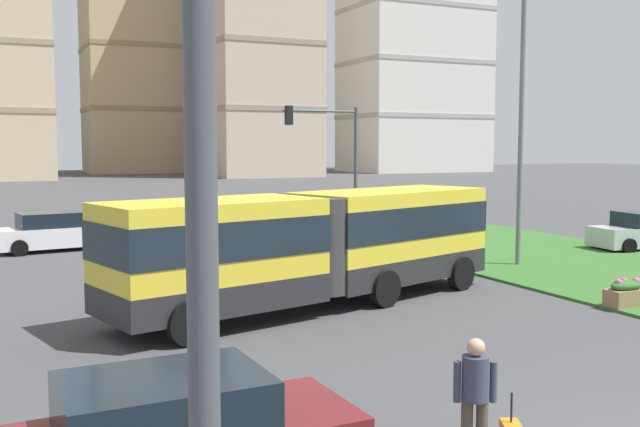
# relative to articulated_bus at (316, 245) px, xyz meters

# --- Properties ---
(articulated_bus) EXTENTS (11.97, 5.73, 3.00)m
(articulated_bus) POSITION_rel_articulated_bus_xyz_m (0.00, 0.00, 0.00)
(articulated_bus) COLOR yellow
(articulated_bus) RESTS_ON ground
(car_white_van) EXTENTS (4.60, 2.49, 1.58)m
(car_white_van) POSITION_rel_articulated_bus_xyz_m (-5.51, 13.97, -0.90)
(car_white_van) COLOR silver
(car_white_van) RESTS_ON ground
(pedestrian_crossing) EXTENTS (0.53, 0.36, 1.74)m
(pedestrian_crossing) POSITION_rel_articulated_bus_xyz_m (-2.11, -9.78, -0.65)
(pedestrian_crossing) COLOR #4C4238
(pedestrian_crossing) RESTS_ON ground
(flower_planter_2) EXTENTS (1.10, 0.56, 0.74)m
(flower_planter_2) POSITION_rel_articulated_bus_xyz_m (7.29, -3.70, -1.23)
(flower_planter_2) COLOR #937051
(flower_planter_2) RESTS_ON grass_median
(traffic_light_near_left) EXTENTS (3.66, 0.28, 5.54)m
(traffic_light_near_left) POSITION_rel_articulated_bus_xyz_m (-5.74, -14.03, 2.18)
(traffic_light_near_left) COLOR #474C51
(traffic_light_near_left) RESTS_ON ground
(traffic_light_far_right) EXTENTS (3.54, 0.28, 5.96)m
(traffic_light_far_right) POSITION_rel_articulated_bus_xyz_m (5.75, 10.97, 2.43)
(traffic_light_far_right) COLOR #474C51
(traffic_light_far_right) RESTS_ON ground
(streetlight_median) EXTENTS (0.70, 0.28, 9.76)m
(streetlight_median) POSITION_rel_articulated_bus_xyz_m (9.19, 2.87, 3.67)
(streetlight_median) COLOR slate
(streetlight_median) RESTS_ON ground
(apartment_tower_centre) EXTENTS (18.38, 14.27, 48.39)m
(apartment_tower_centre) POSITION_rel_articulated_bus_xyz_m (15.91, 102.73, 22.56)
(apartment_tower_centre) COLOR tan
(apartment_tower_centre) RESTS_ON ground
(apartment_tower_eastcentre) EXTENTS (14.50, 19.33, 44.60)m
(apartment_tower_eastcentre) POSITION_rel_articulated_bus_xyz_m (27.71, 83.00, 20.67)
(apartment_tower_eastcentre) COLOR #C6B299
(apartment_tower_eastcentre) RESTS_ON ground
(apartment_tower_east) EXTENTS (22.02, 15.60, 52.64)m
(apartment_tower_east) POSITION_rel_articulated_bus_xyz_m (57.91, 88.13, 24.69)
(apartment_tower_east) COLOR silver
(apartment_tower_east) RESTS_ON ground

